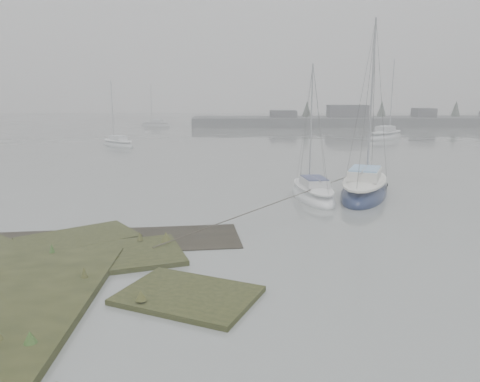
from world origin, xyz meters
name	(u,v)px	position (x,y,z in m)	size (l,w,h in m)	color
ground	(211,152)	(0.00, 30.00, 0.00)	(160.00, 160.00, 0.00)	slate
far_shoreline	(388,120)	(26.84, 61.90, 0.85)	(60.00, 8.00, 4.15)	#4C4F51
sailboat_main	(364,190)	(8.75, 11.84, 0.30)	(4.77, 7.29, 9.80)	#121B3B
sailboat_white	(313,194)	(5.91, 11.28, 0.23)	(2.31, 5.34, 7.30)	silver
sailboat_far_a	(118,144)	(-9.52, 34.70, 0.22)	(4.61, 4.66, 6.96)	silver
sailboat_far_b	(386,136)	(19.69, 41.43, 0.30)	(6.28, 6.49, 9.60)	silver
sailboat_far_c	(156,125)	(-9.86, 61.88, 0.22)	(5.20, 3.02, 6.97)	#A7ADB2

